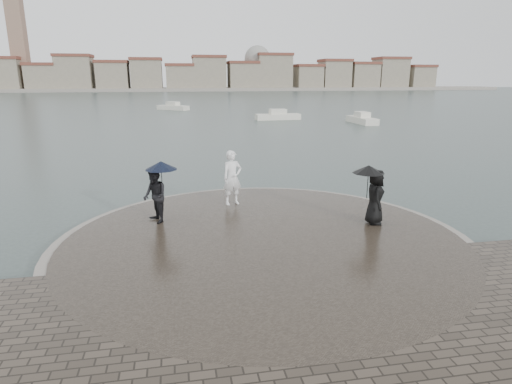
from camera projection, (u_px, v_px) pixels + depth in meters
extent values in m
plane|color=#2B3835|center=(295.00, 308.00, 9.65)|extent=(400.00, 400.00, 0.00)
cylinder|color=gray|center=(264.00, 244.00, 12.93)|extent=(12.50, 12.50, 0.32)
cylinder|color=#2D261E|center=(264.00, 243.00, 12.92)|extent=(11.90, 11.90, 0.36)
imported|color=white|center=(232.00, 178.00, 16.06)|extent=(0.86, 0.68, 2.06)
imported|color=black|center=(155.00, 196.00, 14.05)|extent=(0.98, 1.08, 1.81)
cylinder|color=black|center=(162.00, 182.00, 14.08)|extent=(0.02, 0.02, 0.90)
cone|color=black|center=(161.00, 165.00, 13.93)|extent=(1.06, 1.06, 0.28)
imported|color=black|center=(375.00, 197.00, 13.93)|extent=(0.81, 1.01, 1.81)
cylinder|color=black|center=(368.00, 185.00, 13.88)|extent=(0.02, 0.02, 0.90)
cone|color=black|center=(369.00, 169.00, 13.74)|extent=(1.04, 1.04, 0.26)
cube|color=gray|center=(180.00, 89.00, 164.21)|extent=(260.00, 20.00, 1.20)
cube|color=gray|center=(6.00, 76.00, 149.41)|extent=(11.00, 10.00, 11.00)
cube|color=brown|center=(3.00, 58.00, 147.86)|extent=(11.60, 10.60, 1.00)
cube|color=gray|center=(43.00, 79.00, 151.81)|extent=(10.00, 10.00, 9.00)
cube|color=brown|center=(41.00, 64.00, 150.51)|extent=(10.60, 10.60, 1.00)
cube|color=gray|center=(75.00, 75.00, 153.38)|extent=(12.00, 10.00, 12.00)
cube|color=brown|center=(73.00, 56.00, 151.69)|extent=(12.60, 10.60, 1.00)
cube|color=gray|center=(113.00, 77.00, 155.95)|extent=(11.00, 10.00, 10.00)
cube|color=brown|center=(112.00, 62.00, 154.52)|extent=(11.60, 10.60, 1.00)
cube|color=gray|center=(147.00, 76.00, 157.96)|extent=(11.00, 10.00, 11.00)
cube|color=brown|center=(146.00, 59.00, 156.40)|extent=(11.60, 10.60, 1.00)
cube|color=gray|center=(180.00, 79.00, 160.35)|extent=(10.00, 10.00, 9.00)
cube|color=brown|center=(179.00, 65.00, 159.05)|extent=(10.60, 10.60, 1.00)
cube|color=gray|center=(209.00, 75.00, 161.92)|extent=(12.00, 10.00, 12.00)
cube|color=brown|center=(209.00, 57.00, 160.23)|extent=(12.60, 10.60, 1.00)
cube|color=gray|center=(243.00, 77.00, 164.49)|extent=(11.00, 10.00, 10.00)
cube|color=brown|center=(243.00, 63.00, 163.06)|extent=(11.60, 10.60, 1.00)
cube|color=gray|center=(273.00, 73.00, 166.24)|extent=(13.00, 10.00, 13.00)
cube|color=brown|center=(274.00, 55.00, 164.42)|extent=(13.60, 10.60, 1.00)
cube|color=gray|center=(308.00, 79.00, 169.25)|extent=(10.00, 10.00, 9.00)
cube|color=brown|center=(308.00, 66.00, 167.95)|extent=(10.60, 10.60, 1.00)
cube|color=gray|center=(334.00, 76.00, 170.94)|extent=(11.00, 10.00, 11.00)
cube|color=brown|center=(335.00, 60.00, 169.39)|extent=(11.60, 10.60, 1.00)
cube|color=gray|center=(362.00, 77.00, 173.21)|extent=(11.00, 10.00, 10.00)
cube|color=brown|center=(363.00, 63.00, 171.78)|extent=(11.60, 10.60, 1.00)
cube|color=gray|center=(390.00, 75.00, 175.08)|extent=(12.00, 10.00, 12.00)
cube|color=brown|center=(391.00, 58.00, 173.40)|extent=(12.60, 10.60, 1.00)
cube|color=gray|center=(419.00, 79.00, 177.79)|extent=(10.00, 10.00, 9.00)
cube|color=brown|center=(420.00, 66.00, 176.49)|extent=(10.60, 10.60, 1.00)
cube|color=#846654|center=(19.00, 45.00, 149.48)|extent=(5.00, 5.00, 32.00)
sphere|color=gray|center=(257.00, 59.00, 165.64)|extent=(10.00, 10.00, 10.00)
cube|color=silver|center=(362.00, 121.00, 48.36)|extent=(1.62, 5.51, 0.90)
cube|color=silver|center=(362.00, 116.00, 48.20)|extent=(1.21, 2.01, 0.90)
cube|color=silver|center=(173.00, 108.00, 68.27)|extent=(5.20, 4.82, 0.90)
cube|color=silver|center=(173.00, 104.00, 68.12)|extent=(2.30, 2.22, 0.90)
cube|color=silver|center=(278.00, 118.00, 52.51)|extent=(5.58, 1.89, 0.90)
cube|color=silver|center=(278.00, 113.00, 52.35)|extent=(2.06, 1.30, 0.90)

